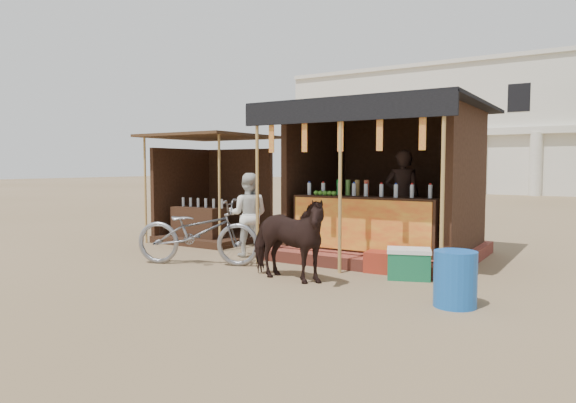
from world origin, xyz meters
The scene contains 10 objects.
ground centered at (0.00, 0.00, 0.00)m, with size 120.00×120.00×0.00m, color #846B4C.
main_stall centered at (1.02, 3.36, 1.03)m, with size 3.60×3.61×2.78m.
secondary_stall centered at (-3.17, 3.24, 0.85)m, with size 2.40×2.40×2.38m.
cow centered at (0.59, 0.62, 0.62)m, with size 0.67×1.47×1.24m, color black.
motorbike centered at (-1.38, 0.88, 0.57)m, with size 0.75×2.16×1.14m, color gray.
bystander centered at (-1.13, 2.00, 0.78)m, with size 0.76×0.59×1.57m, color silver.
blue_barrel centered at (3.05, 0.54, 0.34)m, with size 0.51×0.51×0.68m, color #1757B0.
red_crate centered at (1.50, 1.95, 0.17)m, with size 0.40×0.39×0.33m, color maroon.
cooler centered at (2.07, 1.73, 0.23)m, with size 0.75×0.63×0.46m.
background_building centered at (-2.00, 29.94, 3.98)m, with size 26.00×7.45×8.18m.
Camera 1 is at (4.59, -5.71, 1.70)m, focal length 32.00 mm.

